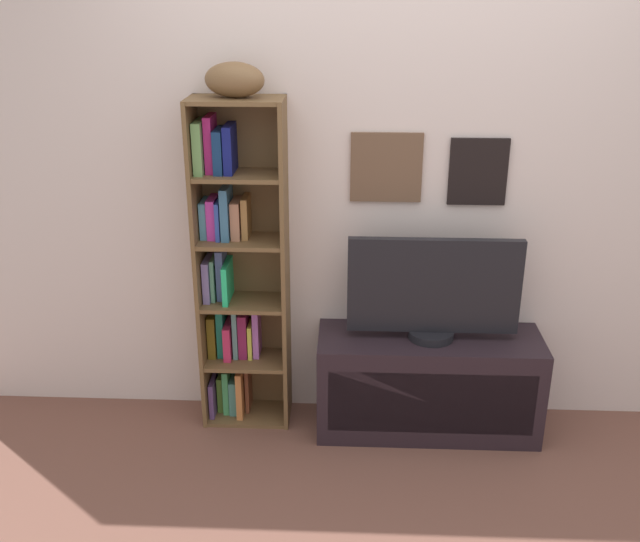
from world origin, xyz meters
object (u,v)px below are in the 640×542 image
(football, at_px, (234,80))
(tv_stand, at_px, (428,384))
(bookshelf, at_px, (235,273))
(television, at_px, (434,290))

(football, xyz_separation_m, tv_stand, (0.92, -0.07, -1.47))
(bookshelf, xyz_separation_m, television, (0.96, -0.10, -0.03))
(tv_stand, relative_size, television, 1.34)
(football, relative_size, television, 0.33)
(bookshelf, bearing_deg, football, -34.88)
(football, bearing_deg, tv_stand, -4.16)
(bookshelf, bearing_deg, television, -5.66)
(bookshelf, relative_size, tv_stand, 1.50)
(football, height_order, tv_stand, football)
(television, bearing_deg, football, 175.90)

